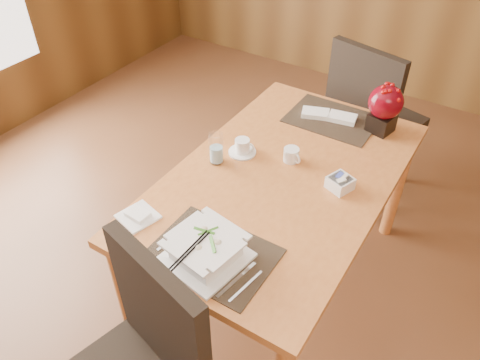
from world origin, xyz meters
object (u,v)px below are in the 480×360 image
Objects in this scene: water_glass at (216,148)px; berry_decor at (385,106)px; creamer_jug at (291,155)px; bread_plate at (138,217)px; far_chair at (369,113)px; sugar_caddy at (340,183)px; coffee_cup at (242,147)px; soup_setting at (206,250)px; dining_table at (281,192)px.

water_glass is 0.61× the size of berry_decor.
water_glass is 0.35m from creamer_jug.
creamer_jug is 0.66× the size of bread_plate.
far_chair reaches higher than water_glass.
water_glass is at bearing -167.13° from sugar_caddy.
far_chair reaches higher than bread_plate.
sugar_caddy is (0.49, 0.01, -0.00)m from coffee_cup.
coffee_cup is 0.73m from berry_decor.
water_glass is at bearing 130.04° from soup_setting.
creamer_jug is at bearing 100.43° from soup_setting.
berry_decor is at bearing 84.53° from creamer_jug.
creamer_jug is at bearing 99.90° from dining_table.
far_chair reaches higher than coffee_cup.
creamer_jug is 0.75m from bread_plate.
far_chair is (0.32, 0.94, -0.20)m from coffee_cup.
bread_plate is at bearing -135.72° from sugar_caddy.
far_chair is at bearing 70.17° from water_glass.
soup_setting is 1.23× the size of berry_decor.
water_glass is 0.49m from bread_plate.
soup_setting is 0.37m from bread_plate.
coffee_cup is at bearing -179.27° from sugar_caddy.
coffee_cup is at bearing 85.68° from far_chair.
dining_table is 1.00m from far_chair.
bread_plate reaches higher than dining_table.
berry_decor is (0.56, 0.65, 0.07)m from water_glass.
far_chair is at bearing 71.32° from coffee_cup.
far_chair is (-0.17, 0.41, -0.31)m from berry_decor.
coffee_cup is at bearing -138.29° from creamer_jug.
bread_plate is (-0.37, -0.55, 0.10)m from dining_table.
water_glass is 0.58m from sugar_caddy.
berry_decor is 1.29m from bread_plate.
dining_table is at bearing -167.61° from sugar_caddy.
water_glass reaches higher than creamer_jug.
dining_table is 5.96× the size of berry_decor.
creamer_jug is (-0.01, 0.70, -0.02)m from soup_setting.
coffee_cup is 1.01m from far_chair.
dining_table is at bearing -55.63° from creamer_jug.
creamer_jug is at bearing 166.82° from sugar_caddy.
dining_table is at bearing 100.10° from far_chair.
sugar_caddy is at bearing 12.39° from dining_table.
sugar_caddy is (0.25, 0.05, 0.13)m from dining_table.
bread_plate is at bearing 88.29° from far_chair.
dining_table is at bearing -11.23° from coffee_cup.
berry_decor is at bearing 67.05° from dining_table.
bread_plate is (-0.06, -0.48, -0.07)m from water_glass.
soup_setting is 0.30× the size of far_chair.
coffee_cup is 0.86× the size of water_glass.
berry_decor is 0.24× the size of far_chair.
coffee_cup is at bearing 119.97° from soup_setting.
sugar_caddy is (0.27, -0.06, -0.01)m from creamer_jug.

